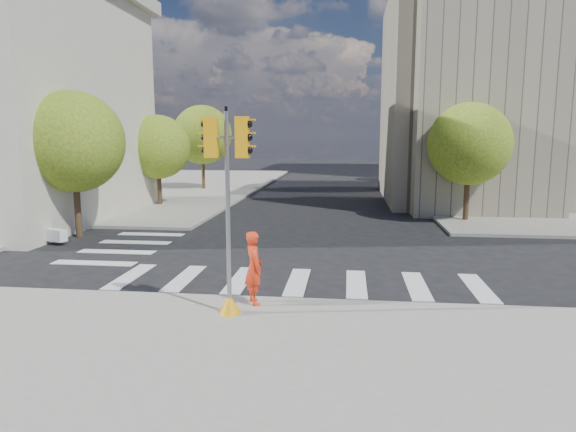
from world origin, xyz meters
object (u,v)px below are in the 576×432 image
object	(u,v)px
lamp_far	(427,134)
lamp_near	(463,134)
photographer	(254,268)
planter_wall	(14,230)
traffic_signal	(228,228)

from	to	relation	value
lamp_far	lamp_near	bearing A→B (deg)	-90.00
photographer	planter_wall	distance (m)	14.31
traffic_signal	photographer	size ratio (longest dim) A/B	2.61
lamp_near	traffic_signal	distance (m)	21.72
traffic_signal	planter_wall	size ratio (longest dim) A/B	0.83
lamp_near	photographer	bearing A→B (deg)	-115.77
photographer	lamp_far	bearing A→B (deg)	-42.90
lamp_near	planter_wall	size ratio (longest dim) A/B	1.35
lamp_far	traffic_signal	distance (m)	34.81
lamp_near	lamp_far	distance (m)	14.00
lamp_near	lamp_far	bearing A→B (deg)	90.00
planter_wall	lamp_far	bearing A→B (deg)	68.66
lamp_near	photographer	distance (m)	20.94
traffic_signal	planter_wall	xyz separation A→B (m)	(-11.56, 8.57, -1.89)
lamp_far	traffic_signal	size ratio (longest dim) A/B	1.62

